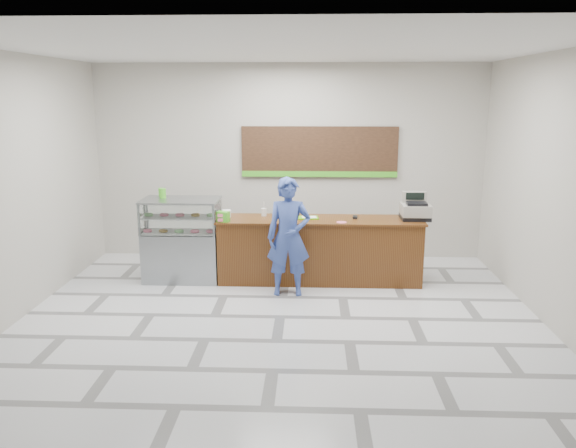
{
  "coord_description": "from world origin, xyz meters",
  "views": [
    {
      "loc": [
        0.4,
        -7.14,
        2.96
      ],
      "look_at": [
        0.07,
        0.9,
        1.09
      ],
      "focal_mm": 35.0,
      "sensor_mm": 36.0,
      "label": 1
    }
  ],
  "objects_px": {
    "serving_tray": "(308,218)",
    "display_case": "(182,239)",
    "customer": "(289,237)",
    "cash_register": "(415,209)",
    "sales_counter": "(319,250)"
  },
  "relations": [
    {
      "from": "cash_register",
      "to": "customer",
      "type": "relative_size",
      "value": 0.26
    },
    {
      "from": "sales_counter",
      "to": "display_case",
      "type": "distance_m",
      "value": 2.23
    },
    {
      "from": "display_case",
      "to": "cash_register",
      "type": "height_order",
      "value": "cash_register"
    },
    {
      "from": "sales_counter",
      "to": "customer",
      "type": "xyz_separation_m",
      "value": [
        -0.47,
        -0.62,
        0.37
      ]
    },
    {
      "from": "display_case",
      "to": "customer",
      "type": "relative_size",
      "value": 0.75
    },
    {
      "from": "display_case",
      "to": "serving_tray",
      "type": "height_order",
      "value": "display_case"
    },
    {
      "from": "cash_register",
      "to": "serving_tray",
      "type": "relative_size",
      "value": 1.37
    },
    {
      "from": "customer",
      "to": "serving_tray",
      "type": "bearing_deg",
      "value": 65.15
    },
    {
      "from": "display_case",
      "to": "customer",
      "type": "xyz_separation_m",
      "value": [
        1.75,
        -0.62,
        0.21
      ]
    },
    {
      "from": "display_case",
      "to": "cash_register",
      "type": "relative_size",
      "value": 2.83
    },
    {
      "from": "cash_register",
      "to": "customer",
      "type": "height_order",
      "value": "customer"
    },
    {
      "from": "serving_tray",
      "to": "display_case",
      "type": "bearing_deg",
      "value": 175.95
    },
    {
      "from": "sales_counter",
      "to": "cash_register",
      "type": "height_order",
      "value": "cash_register"
    },
    {
      "from": "serving_tray",
      "to": "customer",
      "type": "height_order",
      "value": "customer"
    },
    {
      "from": "sales_counter",
      "to": "serving_tray",
      "type": "relative_size",
      "value": 9.53
    }
  ]
}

